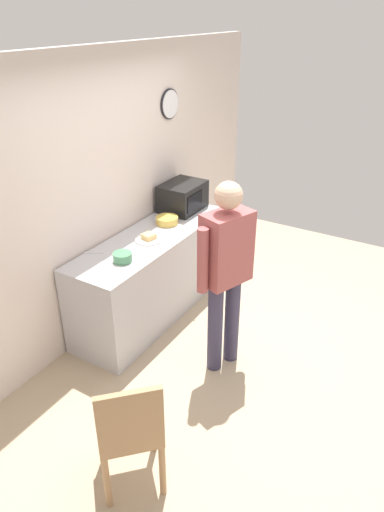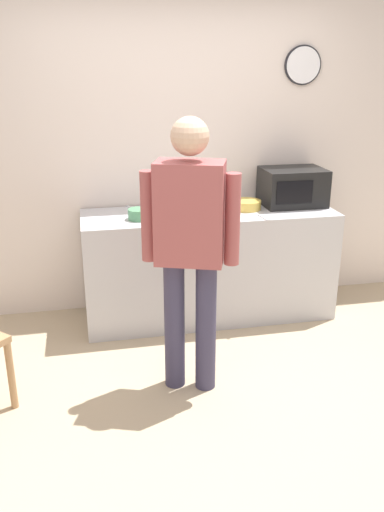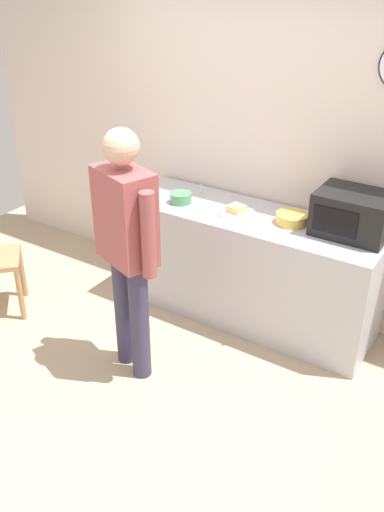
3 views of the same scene
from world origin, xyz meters
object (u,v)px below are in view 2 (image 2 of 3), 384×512
at_px(microwave, 293,187).
at_px(salad_bowl, 139,214).
at_px(cereal_bowl, 247,205).
at_px(fork_utensil, 132,208).
at_px(spoon_utensil, 263,218).
at_px(sandwich_plate, 198,212).
at_px(person_standing, 190,239).

distance_m(microwave, salad_bowl, 1.30).
bearing_deg(cereal_bowl, fork_utensil, 166.96).
relative_size(salad_bowl, spoon_utensil, 1.00).
height_order(salad_bowl, cereal_bowl, salad_bowl).
xyz_separation_m(salad_bowl, fork_utensil, (-0.02, 0.33, -0.04)).
bearing_deg(sandwich_plate, cereal_bowl, 9.44).
bearing_deg(cereal_bowl, sandwich_plate, -170.56).
bearing_deg(microwave, salad_bowl, -171.83).
distance_m(microwave, person_standing, 1.54).
height_order(microwave, cereal_bowl, microwave).
bearing_deg(microwave, fork_utensil, 173.80).
distance_m(cereal_bowl, person_standing, 1.23).
bearing_deg(spoon_utensil, cereal_bowl, 100.18).
bearing_deg(salad_bowl, cereal_bowl, 7.73).
height_order(salad_bowl, person_standing, person_standing).
bearing_deg(person_standing, spoon_utensil, 46.36).
bearing_deg(microwave, cereal_bowl, -170.91).
bearing_deg(sandwich_plate, salad_bowl, -173.81).
height_order(salad_bowl, fork_utensil, salad_bowl).
relative_size(cereal_bowl, spoon_utensil, 1.36).
bearing_deg(fork_utensil, microwave, -6.20).
xyz_separation_m(spoon_utensil, person_standing, (-0.72, -0.76, 0.12)).
distance_m(sandwich_plate, cereal_bowl, 0.42).
bearing_deg(person_standing, fork_utensil, 100.22).
relative_size(fork_utensil, spoon_utensil, 1.00).
distance_m(cereal_bowl, spoon_utensil, 0.28).
bearing_deg(person_standing, sandwich_plate, 75.01).
xyz_separation_m(fork_utensil, person_standing, (0.22, -1.24, 0.12)).
bearing_deg(person_standing, cereal_bowl, 56.88).
relative_size(microwave, spoon_utensil, 2.94).
xyz_separation_m(microwave, cereal_bowl, (-0.41, -0.07, -0.11)).
bearing_deg(sandwich_plate, microwave, 9.27).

